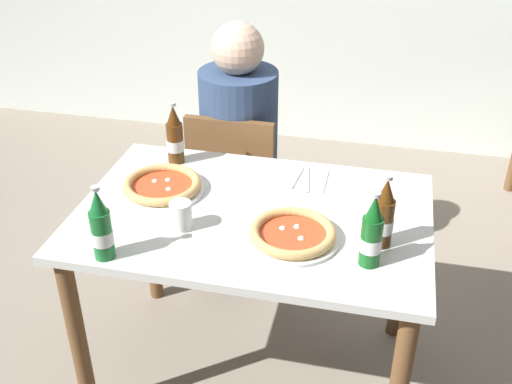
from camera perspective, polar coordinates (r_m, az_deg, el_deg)
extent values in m
plane|color=gray|center=(2.59, -0.26, -15.96)|extent=(8.00, 8.00, 0.00)
cube|color=silver|center=(2.11, -0.30, -2.19)|extent=(1.20, 0.80, 0.03)
cylinder|color=brown|center=(2.27, -16.13, -13.02)|extent=(0.06, 0.06, 0.72)
cylinder|color=brown|center=(2.73, -9.74, -3.57)|extent=(0.06, 0.06, 0.72)
cylinder|color=brown|center=(2.57, 13.39, -6.57)|extent=(0.06, 0.06, 0.72)
cube|color=brown|center=(2.88, -1.41, 0.46)|extent=(0.40, 0.40, 0.04)
cube|color=brown|center=(2.62, -2.45, 2.67)|extent=(0.38, 0.04, 0.40)
cylinder|color=brown|center=(3.11, 2.47, -1.94)|extent=(0.04, 0.04, 0.41)
cylinder|color=brown|center=(3.17, -3.56, -1.17)|extent=(0.04, 0.04, 0.41)
cylinder|color=brown|center=(2.83, 1.14, -5.57)|extent=(0.04, 0.04, 0.41)
cylinder|color=brown|center=(2.91, -5.45, -4.63)|extent=(0.04, 0.04, 0.41)
cube|color=#2D3342|center=(2.97, -1.45, -3.14)|extent=(0.32, 0.28, 0.45)
cylinder|color=#33476B|center=(2.72, -1.59, 5.61)|extent=(0.34, 0.34, 0.55)
sphere|color=beige|center=(2.58, -1.71, 13.13)|extent=(0.22, 0.22, 0.22)
cylinder|color=white|center=(1.97, 3.39, -4.27)|extent=(0.30, 0.30, 0.01)
cylinder|color=#CC4723|center=(1.96, 3.40, -4.01)|extent=(0.21, 0.21, 0.01)
torus|color=tan|center=(1.96, 3.41, -3.75)|extent=(0.28, 0.28, 0.03)
sphere|color=silver|center=(1.99, 2.48, -3.46)|extent=(0.02, 0.02, 0.02)
sphere|color=silver|center=(1.94, 4.19, -4.40)|extent=(0.02, 0.02, 0.02)
sphere|color=silver|center=(2.00, 3.78, -3.32)|extent=(0.02, 0.02, 0.02)
cylinder|color=white|center=(2.24, -8.63, 0.23)|extent=(0.30, 0.30, 0.01)
cylinder|color=#CC4723|center=(2.24, -8.65, 0.47)|extent=(0.22, 0.22, 0.01)
torus|color=tan|center=(2.23, -8.68, 0.72)|extent=(0.28, 0.28, 0.03)
sphere|color=silver|center=(2.27, -9.32, 0.91)|extent=(0.02, 0.02, 0.02)
sphere|color=silver|center=(2.21, -8.07, 0.17)|extent=(0.02, 0.02, 0.02)
sphere|color=silver|center=(2.27, -8.13, 1.02)|extent=(0.02, 0.02, 0.02)
cylinder|color=#512D0F|center=(1.94, 11.63, -2.81)|extent=(0.06, 0.06, 0.16)
cone|color=#512D0F|center=(1.88, 12.01, 0.16)|extent=(0.05, 0.05, 0.07)
cylinder|color=#B7B7BC|center=(1.86, 12.15, 1.32)|extent=(0.03, 0.03, 0.01)
cylinder|color=white|center=(1.95, 11.61, -3.01)|extent=(0.07, 0.07, 0.04)
cylinder|color=#512D0F|center=(2.40, -7.47, 4.52)|extent=(0.06, 0.06, 0.16)
cone|color=#512D0F|center=(2.35, -7.66, 7.08)|extent=(0.05, 0.05, 0.07)
cylinder|color=#B7B7BC|center=(2.34, -7.74, 8.05)|extent=(0.03, 0.03, 0.01)
cylinder|color=white|center=(2.41, -7.46, 4.35)|extent=(0.07, 0.07, 0.04)
cylinder|color=#14591E|center=(1.85, 10.57, -4.51)|extent=(0.06, 0.06, 0.16)
cone|color=#14591E|center=(1.79, 10.92, -1.44)|extent=(0.05, 0.05, 0.07)
cylinder|color=#B7B7BC|center=(1.77, 11.06, -0.25)|extent=(0.03, 0.03, 0.01)
cylinder|color=white|center=(1.86, 10.55, -4.71)|extent=(0.07, 0.07, 0.04)
cylinder|color=#196B2D|center=(1.91, -14.03, -3.85)|extent=(0.06, 0.06, 0.16)
cone|color=#196B2D|center=(1.84, -14.48, -0.84)|extent=(0.05, 0.05, 0.07)
cylinder|color=#B7B7BC|center=(1.82, -14.66, 0.32)|extent=(0.03, 0.03, 0.01)
cylinder|color=white|center=(1.91, -14.00, -4.04)|extent=(0.07, 0.07, 0.04)
cube|color=white|center=(2.30, 4.26, 1.17)|extent=(0.18, 0.18, 0.00)
cube|color=silver|center=(2.29, 4.76, 1.21)|extent=(0.04, 0.19, 0.00)
cube|color=silver|center=(2.30, 3.78, 1.32)|extent=(0.03, 0.17, 0.00)
cylinder|color=white|center=(2.01, -6.96, -2.16)|extent=(0.07, 0.07, 0.09)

